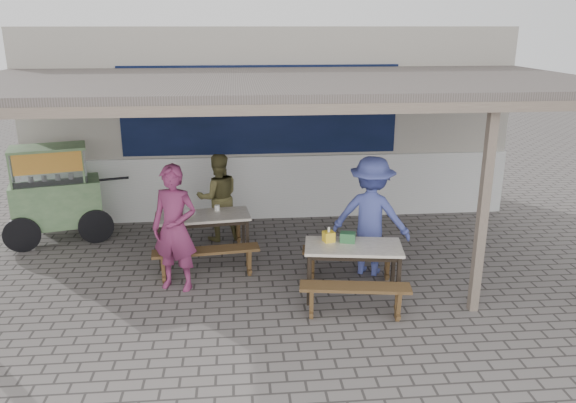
# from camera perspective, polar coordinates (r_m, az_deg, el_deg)

# --- Properties ---
(ground) EXTENTS (60.00, 60.00, 0.00)m
(ground) POSITION_cam_1_polar(r_m,az_deg,el_deg) (8.03, -0.19, -8.58)
(ground) COLOR #605A57
(ground) RESTS_ON ground
(back_wall) EXTENTS (9.00, 1.28, 3.50)m
(back_wall) POSITION_cam_1_polar(r_m,az_deg,el_deg) (10.93, -1.88, 7.99)
(back_wall) COLOR #B0AA9E
(back_wall) RESTS_ON ground
(warung_roof) EXTENTS (9.00, 4.21, 2.81)m
(warung_roof) POSITION_cam_1_polar(r_m,az_deg,el_deg) (8.14, -0.67, 11.77)
(warung_roof) COLOR #5C524F
(warung_roof) RESTS_ON ground
(table_left) EXTENTS (1.49, 0.79, 0.75)m
(table_left) POSITION_cam_1_polar(r_m,az_deg,el_deg) (8.71, -8.67, -1.86)
(table_left) COLOR white
(table_left) RESTS_ON ground
(bench_left_street) EXTENTS (1.55, 0.45, 0.45)m
(bench_left_street) POSITION_cam_1_polar(r_m,az_deg,el_deg) (8.21, -8.29, -5.55)
(bench_left_street) COLOR brown
(bench_left_street) RESTS_ON ground
(bench_left_wall) EXTENTS (1.55, 0.45, 0.45)m
(bench_left_wall) POSITION_cam_1_polar(r_m,az_deg,el_deg) (9.45, -8.81, -2.43)
(bench_left_wall) COLOR brown
(bench_left_wall) RESTS_ON ground
(table_right) EXTENTS (1.35, 0.83, 0.75)m
(table_right) POSITION_cam_1_polar(r_m,az_deg,el_deg) (7.51, 6.64, -5.04)
(table_right) COLOR white
(table_right) RESTS_ON ground
(bench_right_street) EXTENTS (1.40, 0.48, 0.45)m
(bench_right_street) POSITION_cam_1_polar(r_m,az_deg,el_deg) (7.11, 6.81, -9.34)
(bench_right_street) COLOR brown
(bench_right_street) RESTS_ON ground
(bench_right_wall) EXTENTS (1.40, 0.48, 0.45)m
(bench_right_wall) POSITION_cam_1_polar(r_m,az_deg,el_deg) (8.18, 6.33, -5.62)
(bench_right_wall) COLOR brown
(bench_right_wall) RESTS_ON ground
(vendor_cart) EXTENTS (1.93, 1.16, 1.63)m
(vendor_cart) POSITION_cam_1_polar(r_m,az_deg,el_deg) (10.17, -22.61, 1.08)
(vendor_cart) COLOR #7C9F6A
(vendor_cart) RESTS_ON ground
(patron_street_side) EXTENTS (0.75, 0.61, 1.77)m
(patron_street_side) POSITION_cam_1_polar(r_m,az_deg,el_deg) (7.79, -11.43, -2.69)
(patron_street_side) COLOR #772B52
(patron_street_side) RESTS_ON ground
(patron_wall_side) EXTENTS (0.82, 0.69, 1.50)m
(patron_wall_side) POSITION_cam_1_polar(r_m,az_deg,el_deg) (9.54, -7.09, 0.42)
(patron_wall_side) COLOR brown
(patron_wall_side) RESTS_ON ground
(patron_right_table) EXTENTS (1.31, 1.07, 1.76)m
(patron_right_table) POSITION_cam_1_polar(r_m,az_deg,el_deg) (8.22, 8.45, -1.48)
(patron_right_table) COLOR #4751A3
(patron_right_table) RESTS_ON ground
(tissue_box) EXTENTS (0.17, 0.17, 0.14)m
(tissue_box) POSITION_cam_1_polar(r_m,az_deg,el_deg) (7.55, 4.15, -3.57)
(tissue_box) COLOR yellow
(tissue_box) RESTS_ON table_right
(donation_box) EXTENTS (0.23, 0.18, 0.13)m
(donation_box) POSITION_cam_1_polar(r_m,az_deg,el_deg) (7.56, 6.08, -3.64)
(donation_box) COLOR #2F6A3B
(donation_box) RESTS_ON table_right
(condiment_jar) EXTENTS (0.08, 0.08, 0.09)m
(condiment_jar) POSITION_cam_1_polar(r_m,az_deg,el_deg) (8.84, -7.21, -0.65)
(condiment_jar) COLOR white
(condiment_jar) RESTS_ON table_left
(condiment_bowl) EXTENTS (0.24, 0.24, 0.05)m
(condiment_bowl) POSITION_cam_1_polar(r_m,az_deg,el_deg) (8.71, -9.95, -1.19)
(condiment_bowl) COLOR white
(condiment_bowl) RESTS_ON table_left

